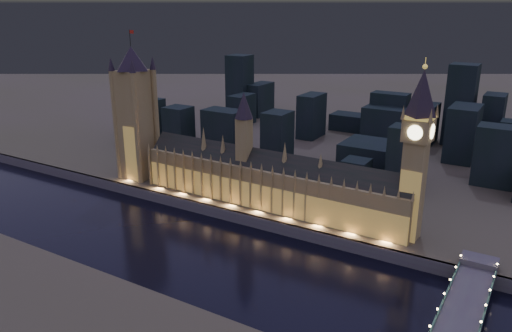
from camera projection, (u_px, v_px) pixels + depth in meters
The scene contains 8 objects.
ground_plane at pixel (203, 247), 307.23m from camera, with size 2000.00×2000.00×0.00m, color black.
north_bank at pixel (417, 103), 729.53m from camera, with size 2000.00×960.00×8.00m, color #49472F.
embankment_wall at pixel (239, 218), 339.38m from camera, with size 2000.00×2.50×8.00m, color #4E4053.
palace_of_westminster at pixel (267, 181), 344.33m from camera, with size 202.00×23.97×78.00m.
victoria_tower at pixel (135, 107), 391.18m from camera, with size 31.68×31.68×116.15m.
elizabeth_tower at pixel (417, 142), 283.70m from camera, with size 18.00×18.00×107.22m.
westminster_bridge at pixel (462, 317), 228.81m from camera, with size 18.82×113.00×15.90m.
city_backdrop at pixel (387, 126), 480.52m from camera, with size 457.81×215.63×79.55m.
Camera 1 is at (170.46, -220.11, 142.98)m, focal length 35.00 mm.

